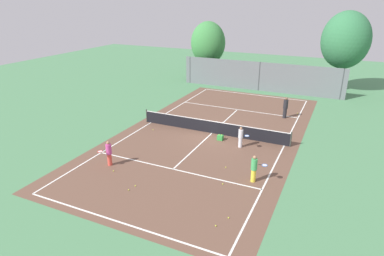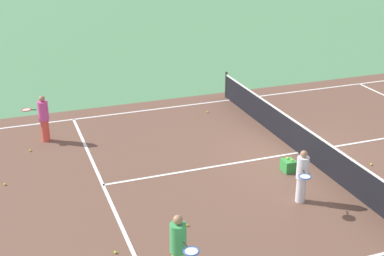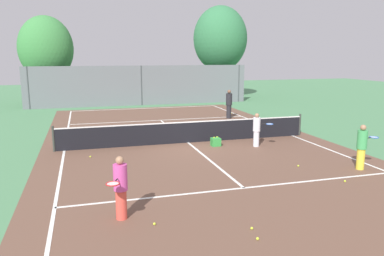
# 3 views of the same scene
# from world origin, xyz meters

# --- Properties ---
(ground_plane) EXTENTS (80.00, 80.00, 0.00)m
(ground_plane) POSITION_xyz_m (0.00, 0.00, 0.00)
(ground_plane) COLOR #4C8456
(court_surface) EXTENTS (13.00, 25.00, 0.01)m
(court_surface) POSITION_xyz_m (0.00, 0.00, 0.00)
(court_surface) COLOR brown
(court_surface) RESTS_ON ground_plane
(tennis_net) EXTENTS (11.90, 0.10, 1.10)m
(tennis_net) POSITION_xyz_m (0.00, 0.00, 0.51)
(tennis_net) COLOR #333833
(tennis_net) RESTS_ON ground_plane
(perimeter_fence) EXTENTS (18.00, 0.12, 3.20)m
(perimeter_fence) POSITION_xyz_m (0.00, 14.00, 1.60)
(perimeter_fence) COLOR slate
(perimeter_fence) RESTS_ON ground_plane
(tree_0) EXTENTS (5.04, 5.10, 8.57)m
(tree_0) POSITION_xyz_m (8.12, 17.73, 5.53)
(tree_0) COLOR brown
(tree_0) RESTS_ON ground_plane
(tree_1) EXTENTS (4.31, 3.69, 7.15)m
(tree_1) POSITION_xyz_m (-7.27, 16.58, 4.55)
(tree_1) COLOR brown
(tree_1) RESTS_ON ground_plane
(player_0) EXTENTS (0.39, 0.39, 1.85)m
(player_0) POSITION_xyz_m (4.40, 5.94, 0.94)
(player_0) COLOR #232328
(player_0) RESTS_ON ground_plane
(player_1) EXTENTS (0.93, 0.44, 1.62)m
(player_1) POSITION_xyz_m (4.82, -5.74, 0.84)
(player_1) COLOR yellow
(player_1) RESTS_ON ground_plane
(player_2) EXTENTS (0.89, 0.62, 1.50)m
(player_2) POSITION_xyz_m (2.75, -1.57, 0.78)
(player_2) COLOR silver
(player_2) RESTS_ON ground_plane
(player_3) EXTENTS (0.61, 0.92, 1.62)m
(player_3) POSITION_xyz_m (-3.84, -7.58, 0.83)
(player_3) COLOR #E54C3F
(player_3) RESTS_ON ground_plane
(ball_crate) EXTENTS (0.41, 0.36, 0.43)m
(ball_crate) POSITION_xyz_m (1.03, -0.96, 0.18)
(ball_crate) COLOR green
(ball_crate) RESTS_ON ground_plane
(tennis_ball_0) EXTENTS (0.07, 0.07, 0.07)m
(tennis_ball_0) POSITION_xyz_m (3.36, -6.79, 0.03)
(tennis_ball_0) COLOR #CCE533
(tennis_ball_0) RESTS_ON ground_plane
(tennis_ball_1) EXTENTS (0.07, 0.07, 0.07)m
(tennis_ball_1) POSITION_xyz_m (-3.12, -8.17, 0.03)
(tennis_ball_1) COLOR #CCE533
(tennis_ball_1) RESTS_ON ground_plane
(tennis_ball_2) EXTENTS (0.07, 0.07, 0.07)m
(tennis_ball_2) POSITION_xyz_m (3.22, 2.39, 0.03)
(tennis_ball_2) COLOR #CCE533
(tennis_ball_2) RESTS_ON ground_plane
(tennis_ball_3) EXTENTS (0.07, 0.07, 0.07)m
(tennis_ball_3) POSITION_xyz_m (1.57, 1.64, 0.03)
(tennis_ball_3) COLOR #CCE533
(tennis_ball_3) RESTS_ON ground_plane
(tennis_ball_5) EXTENTS (0.07, 0.07, 0.07)m
(tennis_ball_5) POSITION_xyz_m (-1.93, 0.84, 0.03)
(tennis_ball_5) COLOR #CCE533
(tennis_ball_5) RESTS_ON ground_plane
(tennis_ball_7) EXTENTS (0.07, 0.07, 0.07)m
(tennis_ball_7) POSITION_xyz_m (-1.06, -9.54, 0.03)
(tennis_ball_7) COLOR #CCE533
(tennis_ball_7) RESTS_ON ground_plane
(tennis_ball_8) EXTENTS (0.07, 0.07, 0.07)m
(tennis_ball_8) POSITION_xyz_m (-0.97, -9.04, 0.03)
(tennis_ball_8) COLOR #CCE533
(tennis_ball_8) RESTS_ON ground_plane
(tennis_ball_9) EXTENTS (0.07, 0.07, 0.07)m
(tennis_ball_9) POSITION_xyz_m (5.25, 7.61, 0.03)
(tennis_ball_9) COLOR #CCE533
(tennis_ball_9) RESTS_ON ground_plane
(tennis_ball_10) EXTENTS (0.07, 0.07, 0.07)m
(tennis_ball_10) POSITION_xyz_m (-4.45, -1.41, 0.03)
(tennis_ball_10) COLOR #CCE533
(tennis_ball_10) RESTS_ON ground_plane
(tennis_ball_11) EXTENTS (0.07, 0.07, 0.07)m
(tennis_ball_11) POSITION_xyz_m (2.85, -4.86, 0.03)
(tennis_ball_11) COLOR #CCE533
(tennis_ball_11) RESTS_ON ground_plane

